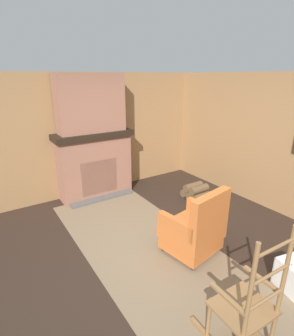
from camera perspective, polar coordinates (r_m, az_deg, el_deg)
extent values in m
plane|color=#2D2119|center=(3.87, 2.71, -17.63)|extent=(14.00, 14.00, 0.00)
cube|color=#9E7247|center=(5.41, -12.69, 6.91)|extent=(0.06, 5.49, 2.40)
cube|color=#9E7247|center=(5.10, 26.21, 4.62)|extent=(5.49, 0.06, 2.40)
cube|color=#93604C|center=(5.34, -11.26, 0.21)|extent=(0.44, 1.42, 1.21)
cube|color=black|center=(5.24, -10.41, -1.84)|extent=(0.08, 0.74, 0.68)
cube|color=#565451|center=(5.30, -9.61, -6.55)|extent=(0.16, 1.28, 0.06)
cube|color=black|center=(5.17, -11.74, 7.13)|extent=(0.54, 1.52, 0.11)
cube|color=#93604C|center=(5.08, -12.20, 13.59)|extent=(0.38, 1.25, 1.06)
cube|color=#7A664C|center=(3.94, -0.21, -16.76)|extent=(3.83, 1.64, 0.01)
cube|color=#C6662D|center=(3.82, 9.54, -15.18)|extent=(0.72, 0.75, 0.24)
cube|color=#C6662D|center=(3.74, 9.67, -13.28)|extent=(0.76, 0.79, 0.18)
cube|color=#C6662D|center=(3.42, 13.60, -9.75)|extent=(0.23, 0.71, 0.55)
cube|color=#C6662D|center=(3.44, 6.38, -12.45)|extent=(0.60, 0.18, 0.20)
cube|color=#C6662D|center=(3.86, 12.43, -9.02)|extent=(0.60, 0.18, 0.20)
cylinder|color=#332319|center=(3.87, 3.54, -17.12)|extent=(0.06, 0.06, 0.06)
cylinder|color=#332319|center=(4.22, 8.98, -13.90)|extent=(0.06, 0.06, 0.06)
cylinder|color=#332319|center=(3.61, 9.94, -20.60)|extent=(0.06, 0.06, 0.06)
cylinder|color=#332319|center=(3.98, 15.12, -16.70)|extent=(0.06, 0.06, 0.06)
cube|color=olive|center=(3.13, 21.98, -30.03)|extent=(0.80, 0.08, 0.04)
cylinder|color=olive|center=(2.82, 13.26, -29.48)|extent=(0.04, 0.04, 0.38)
cylinder|color=olive|center=(3.05, 19.62, -25.60)|extent=(0.04, 0.04, 0.38)
cylinder|color=olive|center=(2.92, 25.71, -29.13)|extent=(0.04, 0.04, 0.38)
cube|color=olive|center=(2.71, 20.13, -26.63)|extent=(0.45, 0.51, 0.02)
cylinder|color=olive|center=(2.22, 21.53, -24.05)|extent=(0.04, 0.04, 0.86)
cylinder|color=olive|center=(2.51, 27.89, -19.46)|extent=(0.04, 0.04, 0.86)
cylinder|color=olive|center=(2.47, 24.33, -24.71)|extent=(0.04, 0.40, 0.03)
cylinder|color=olive|center=(2.32, 25.21, -20.34)|extent=(0.04, 0.40, 0.03)
cylinder|color=olive|center=(2.18, 26.15, -15.37)|extent=(0.04, 0.40, 0.03)
cube|color=olive|center=(2.44, 17.25, -25.55)|extent=(0.38, 0.06, 0.02)
cube|color=olive|center=(2.70, 23.74, -21.33)|extent=(0.38, 0.06, 0.02)
cylinder|color=brown|center=(5.49, 9.37, -5.04)|extent=(0.16, 0.42, 0.16)
cylinder|color=brown|center=(5.39, 10.54, -5.62)|extent=(0.16, 0.42, 0.16)
cylinder|color=brown|center=(5.29, 11.76, -6.21)|extent=(0.16, 0.42, 0.16)
cylinder|color=brown|center=(5.38, 10.04, -4.01)|extent=(0.16, 0.42, 0.16)
cylinder|color=brown|center=(5.28, 11.24, -4.57)|extent=(0.16, 0.42, 0.16)
cube|color=white|center=(3.72, 27.63, -18.49)|extent=(0.09, 0.34, 0.36)
cube|color=white|center=(3.51, 28.30, -21.11)|extent=(0.43, 0.11, 0.36)
ellipsoid|color=#B24C42|center=(5.12, -14.23, 7.97)|extent=(0.12, 0.12, 0.09)
cylinder|color=white|center=(5.09, -14.35, 9.41)|extent=(0.06, 0.06, 0.17)
cube|color=black|center=(5.38, -7.11, 9.12)|extent=(0.14, 0.26, 0.12)
cube|color=silver|center=(5.31, -6.75, 9.07)|extent=(0.01, 0.04, 0.02)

